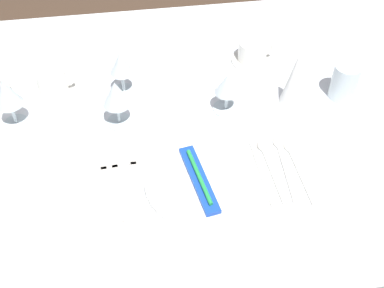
% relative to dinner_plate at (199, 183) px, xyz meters
% --- Properties ---
extents(ground_plane, '(6.00, 6.00, 0.00)m').
position_rel_dinner_plate_xyz_m(ground_plane, '(-0.03, 0.24, -0.75)').
color(ground_plane, '#4C3828').
extents(dining_table, '(1.80, 1.11, 0.74)m').
position_rel_dinner_plate_xyz_m(dining_table, '(-0.03, 0.24, -0.09)').
color(dining_table, white).
rests_on(dining_table, ground).
extents(dinner_plate, '(0.26, 0.26, 0.02)m').
position_rel_dinner_plate_xyz_m(dinner_plate, '(0.00, 0.00, 0.00)').
color(dinner_plate, white).
rests_on(dinner_plate, dining_table).
extents(toothbrush_package, '(0.07, 0.21, 0.02)m').
position_rel_dinner_plate_xyz_m(toothbrush_package, '(-0.00, 0.00, 0.02)').
color(toothbrush_package, blue).
rests_on(toothbrush_package, dinner_plate).
extents(fork_outer, '(0.03, 0.21, 0.00)m').
position_rel_dinner_plate_xyz_m(fork_outer, '(-0.16, 0.03, -0.01)').
color(fork_outer, beige).
rests_on(fork_outer, dining_table).
extents(fork_inner, '(0.03, 0.21, 0.00)m').
position_rel_dinner_plate_xyz_m(fork_inner, '(-0.20, 0.03, -0.01)').
color(fork_inner, beige).
rests_on(fork_inner, dining_table).
extents(fork_salad, '(0.03, 0.22, 0.00)m').
position_rel_dinner_plate_xyz_m(fork_salad, '(-0.22, 0.02, -0.01)').
color(fork_salad, beige).
rests_on(fork_salad, dining_table).
extents(dinner_knife, '(0.03, 0.21, 0.00)m').
position_rel_dinner_plate_xyz_m(dinner_knife, '(0.16, 0.01, -0.01)').
color(dinner_knife, beige).
rests_on(dinner_knife, dining_table).
extents(spoon_soup, '(0.03, 0.21, 0.01)m').
position_rel_dinner_plate_xyz_m(spoon_soup, '(0.18, 0.05, -0.01)').
color(spoon_soup, beige).
rests_on(spoon_soup, dining_table).
extents(spoon_dessert, '(0.03, 0.22, 0.01)m').
position_rel_dinner_plate_xyz_m(spoon_dessert, '(0.22, 0.05, -0.01)').
color(spoon_dessert, beige).
rests_on(spoon_dessert, dining_table).
extents(spoon_tea, '(0.03, 0.21, 0.01)m').
position_rel_dinner_plate_xyz_m(spoon_tea, '(0.25, 0.03, -0.01)').
color(spoon_tea, beige).
rests_on(spoon_tea, dining_table).
extents(saucer_left, '(0.12, 0.12, 0.01)m').
position_rel_dinner_plate_xyz_m(saucer_left, '(0.23, 0.45, -0.00)').
color(saucer_left, white).
rests_on(saucer_left, dining_table).
extents(coffee_cup_left, '(0.11, 0.09, 0.06)m').
position_rel_dinner_plate_xyz_m(coffee_cup_left, '(0.23, 0.45, 0.03)').
color(coffee_cup_left, white).
rests_on(coffee_cup_left, saucer_left).
extents(saucer_right, '(0.13, 0.13, 0.01)m').
position_rel_dinner_plate_xyz_m(saucer_right, '(-0.36, 0.39, -0.00)').
color(saucer_right, white).
rests_on(saucer_right, dining_table).
extents(coffee_cup_right, '(0.11, 0.08, 0.06)m').
position_rel_dinner_plate_xyz_m(coffee_cup_right, '(-0.36, 0.39, 0.03)').
color(coffee_cup_right, white).
rests_on(coffee_cup_right, saucer_right).
extents(wine_glass_centre, '(0.07, 0.07, 0.14)m').
position_rel_dinner_plate_xyz_m(wine_glass_centre, '(-0.18, 0.24, 0.09)').
color(wine_glass_centre, silver).
rests_on(wine_glass_centre, dining_table).
extents(wine_glass_left, '(0.07, 0.07, 0.15)m').
position_rel_dinner_plate_xyz_m(wine_glass_left, '(-0.45, 0.28, 0.10)').
color(wine_glass_left, silver).
rests_on(wine_glass_left, dining_table).
extents(wine_glass_right, '(0.07, 0.07, 0.12)m').
position_rel_dinner_plate_xyz_m(wine_glass_right, '(0.11, 0.26, 0.07)').
color(wine_glass_right, silver).
rests_on(wine_glass_right, dining_table).
extents(wine_glass_far, '(0.06, 0.06, 0.14)m').
position_rel_dinner_plate_xyz_m(wine_glass_far, '(-0.16, 0.37, 0.09)').
color(wine_glass_far, silver).
rests_on(wine_glass_far, dining_table).
extents(drink_tumbler, '(0.07, 0.07, 0.11)m').
position_rel_dinner_plate_xyz_m(drink_tumbler, '(0.45, 0.26, 0.04)').
color(drink_tumbler, silver).
rests_on(drink_tumbler, dining_table).
extents(napkin_folded, '(0.07, 0.07, 0.16)m').
position_rel_dinner_plate_xyz_m(napkin_folded, '(0.30, 0.26, 0.07)').
color(napkin_folded, white).
rests_on(napkin_folded, dining_table).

